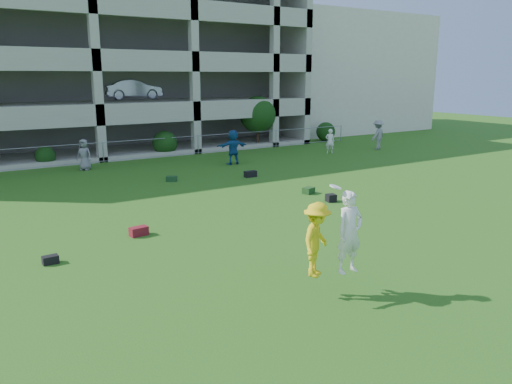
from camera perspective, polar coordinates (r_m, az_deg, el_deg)
ground at (r=13.19m, az=6.42°, el=-8.55°), size 100.00×100.00×0.00m
stucco_building at (r=48.50m, az=7.11°, el=13.23°), size 16.00×14.00×10.00m
bystander_c at (r=27.74m, az=-19.05°, el=4.06°), size 0.93×0.93×1.63m
bystander_d at (r=27.96m, az=-2.64°, el=5.15°), size 1.84×0.72×1.94m
bystander_e at (r=32.25m, az=8.44°, el=5.77°), size 0.69×0.64×1.57m
bystander_f at (r=34.68m, az=13.76°, el=6.38°), size 1.43×1.05×1.97m
bag_red_a at (r=15.98m, az=-13.25°, el=-4.39°), size 0.58×0.36×0.28m
bag_black_b at (r=14.39m, az=-22.44°, el=-7.16°), size 0.41×0.27×0.22m
bag_green_c at (r=21.17m, az=6.02°, el=0.18°), size 0.59×0.49×0.26m
crate_d at (r=19.91m, az=8.56°, el=-0.68°), size 0.41×0.41×0.30m
bag_black_e at (r=24.49m, az=-0.64°, el=2.07°), size 0.61×0.31×0.30m
bag_green_g at (r=23.81m, az=-9.62°, el=1.50°), size 0.58×0.52×0.25m
frisbee_contest at (r=11.14m, az=8.20°, el=-5.12°), size 1.65×1.11×2.06m
parking_garage at (r=38.01m, az=-21.32°, el=14.04°), size 30.00×14.00×12.00m
fence at (r=29.84m, az=-17.07°, el=4.40°), size 36.06×0.06×1.20m
shrub_row at (r=31.88m, az=-9.52°, el=6.95°), size 34.38×2.52×3.50m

